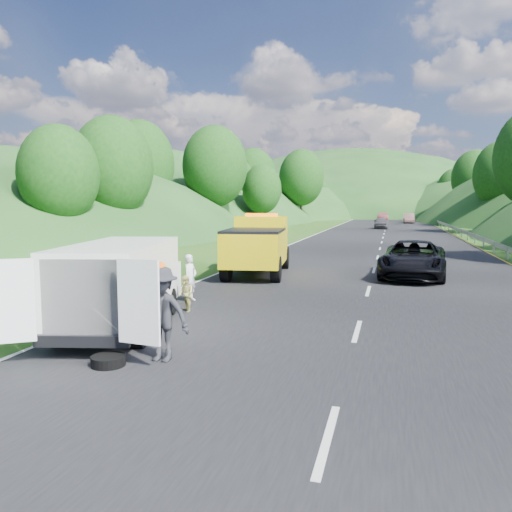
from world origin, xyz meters
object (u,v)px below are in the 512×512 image
(passing_suv, at_px, (413,278))
(worker, at_px, (162,362))
(child, at_px, (186,312))
(spare_tire, at_px, (109,367))
(white_van, at_px, (122,280))
(woman, at_px, (191,301))
(tow_truck, at_px, (258,245))
(suitcase, at_px, (129,296))

(passing_suv, bearing_deg, worker, -107.02)
(child, distance_m, spare_tire, 5.03)
(white_van, height_order, child, white_van)
(woman, relative_size, passing_suv, 0.27)
(tow_truck, height_order, white_van, tow_truck)
(spare_tire, bearing_deg, passing_suv, 65.99)
(woman, height_order, suitcase, woman)
(white_van, relative_size, woman, 4.34)
(tow_truck, bearing_deg, suitcase, -113.20)
(child, bearing_deg, passing_suv, 97.26)
(worker, bearing_deg, tow_truck, 98.99)
(tow_truck, relative_size, passing_suv, 1.16)
(worker, height_order, spare_tire, worker)
(spare_tire, bearing_deg, woman, 98.66)
(child, xyz_separation_m, suitcase, (-2.18, 0.55, 0.27))
(white_van, height_order, spare_tire, white_van)
(tow_truck, height_order, spare_tire, tow_truck)
(child, distance_m, passing_suv, 11.35)
(worker, relative_size, spare_tire, 2.88)
(white_van, bearing_deg, spare_tire, -78.45)
(woman, distance_m, passing_suv, 10.48)
(woman, bearing_deg, worker, -151.24)
(woman, xyz_separation_m, worker, (1.88, -6.01, 0.00))
(white_van, height_order, suitcase, white_van)
(suitcase, bearing_deg, woman, 31.43)
(woman, relative_size, worker, 0.79)
(white_van, xyz_separation_m, child, (0.81, 2.21, -1.26))
(white_van, relative_size, passing_suv, 1.17)
(worker, bearing_deg, child, 110.03)
(spare_tire, bearing_deg, child, 95.62)
(suitcase, relative_size, passing_suv, 0.09)
(woman, xyz_separation_m, suitcase, (-1.67, -1.02, 0.27))
(tow_truck, relative_size, spare_tire, 9.88)
(suitcase, xyz_separation_m, passing_suv, (8.96, 8.56, -0.27))
(passing_suv, bearing_deg, spare_tire, -109.24)
(tow_truck, height_order, child, tow_truck)
(woman, bearing_deg, tow_truck, 6.95)
(suitcase, bearing_deg, white_van, -63.51)
(tow_truck, bearing_deg, child, -97.39)
(white_van, bearing_deg, woman, 72.16)
(suitcase, bearing_deg, passing_suv, 43.68)
(woman, relative_size, child, 1.42)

